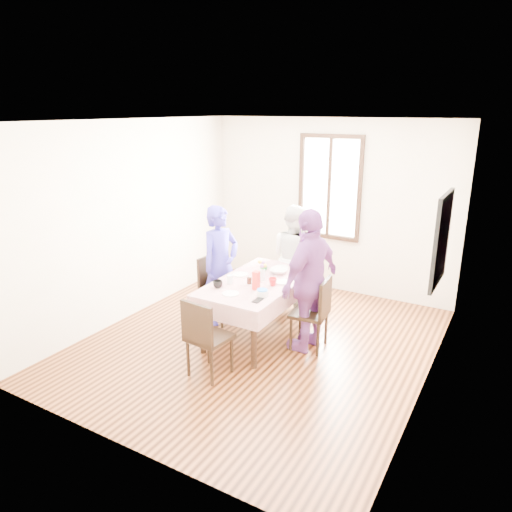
# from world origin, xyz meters

# --- Properties ---
(ground) EXTENTS (4.50, 4.50, 0.00)m
(ground) POSITION_xyz_m (0.00, 0.00, 0.00)
(ground) COLOR black
(ground) RESTS_ON ground
(back_wall) EXTENTS (4.00, 0.00, 4.00)m
(back_wall) POSITION_xyz_m (0.00, 2.25, 1.35)
(back_wall) COLOR beige
(back_wall) RESTS_ON ground
(right_wall) EXTENTS (0.00, 4.50, 4.50)m
(right_wall) POSITION_xyz_m (2.00, 0.00, 1.35)
(right_wall) COLOR beige
(right_wall) RESTS_ON ground
(window_frame) EXTENTS (1.02, 0.06, 1.62)m
(window_frame) POSITION_xyz_m (0.00, 2.23, 1.65)
(window_frame) COLOR black
(window_frame) RESTS_ON back_wall
(window_pane) EXTENTS (0.90, 0.02, 1.50)m
(window_pane) POSITION_xyz_m (0.00, 2.24, 1.65)
(window_pane) COLOR white
(window_pane) RESTS_ON back_wall
(art_poster) EXTENTS (0.04, 0.76, 0.96)m
(art_poster) POSITION_xyz_m (1.98, 0.30, 1.55)
(art_poster) COLOR red
(art_poster) RESTS_ON right_wall
(dining_table) EXTENTS (0.83, 1.55, 0.75)m
(dining_table) POSITION_xyz_m (-0.10, 0.16, 0.38)
(dining_table) COLOR black
(dining_table) RESTS_ON ground
(tablecloth) EXTENTS (0.95, 1.67, 0.01)m
(tablecloth) POSITION_xyz_m (-0.10, 0.16, 0.76)
(tablecloth) COLOR #5A0410
(tablecloth) RESTS_ON dining_table
(chair_left) EXTENTS (0.45, 0.45, 0.91)m
(chair_left) POSITION_xyz_m (-0.79, 0.31, 0.46)
(chair_left) COLOR black
(chair_left) RESTS_ON ground
(chair_right) EXTENTS (0.46, 0.46, 0.91)m
(chair_right) POSITION_xyz_m (0.59, 0.21, 0.46)
(chair_right) COLOR black
(chair_right) RESTS_ON ground
(chair_far) EXTENTS (0.42, 0.42, 0.91)m
(chair_far) POSITION_xyz_m (-0.10, 1.23, 0.46)
(chair_far) COLOR black
(chair_far) RESTS_ON ground
(chair_near) EXTENTS (0.46, 0.46, 0.91)m
(chair_near) POSITION_xyz_m (-0.10, -0.90, 0.46)
(chair_near) COLOR black
(chair_near) RESTS_ON ground
(person_left) EXTENTS (0.53, 0.67, 1.62)m
(person_left) POSITION_xyz_m (-0.77, 0.31, 0.81)
(person_left) COLOR #322994
(person_left) RESTS_ON ground
(person_far) EXTENTS (0.92, 0.83, 1.54)m
(person_far) POSITION_xyz_m (-0.10, 1.21, 0.77)
(person_far) COLOR silver
(person_far) RESTS_ON ground
(person_right) EXTENTS (0.61, 1.08, 1.75)m
(person_right) POSITION_xyz_m (0.57, 0.21, 0.87)
(person_right) COLOR #6F367A
(person_right) RESTS_ON ground
(mug_black) EXTENTS (0.15, 0.15, 0.09)m
(mug_black) POSITION_xyz_m (-0.40, -0.29, 0.81)
(mug_black) COLOR black
(mug_black) RESTS_ON tablecloth
(mug_flag) EXTENTS (0.14, 0.14, 0.10)m
(mug_flag) POSITION_xyz_m (0.14, 0.11, 0.81)
(mug_flag) COLOR red
(mug_flag) RESTS_ON tablecloth
(mug_green) EXTENTS (0.11, 0.11, 0.08)m
(mug_green) POSITION_xyz_m (-0.22, 0.53, 0.80)
(mug_green) COLOR #0C7226
(mug_green) RESTS_ON tablecloth
(serving_bowl) EXTENTS (0.27, 0.27, 0.06)m
(serving_bowl) POSITION_xyz_m (-0.01, 0.55, 0.79)
(serving_bowl) COLOR white
(serving_bowl) RESTS_ON tablecloth
(juice_carton) EXTENTS (0.07, 0.07, 0.23)m
(juice_carton) POSITION_xyz_m (0.03, -0.11, 0.88)
(juice_carton) COLOR red
(juice_carton) RESTS_ON tablecloth
(butter_tub) EXTENTS (0.14, 0.14, 0.07)m
(butter_tub) POSITION_xyz_m (0.19, -0.25, 0.80)
(butter_tub) COLOR white
(butter_tub) RESTS_ON tablecloth
(jam_jar) EXTENTS (0.06, 0.06, 0.08)m
(jam_jar) POSITION_xyz_m (-0.14, 0.01, 0.80)
(jam_jar) COLOR black
(jam_jar) RESTS_ON tablecloth
(drinking_glass) EXTENTS (0.07, 0.07, 0.11)m
(drinking_glass) POSITION_xyz_m (-0.36, -0.09, 0.81)
(drinking_glass) COLOR silver
(drinking_glass) RESTS_ON tablecloth
(smartphone) EXTENTS (0.08, 0.16, 0.01)m
(smartphone) POSITION_xyz_m (0.21, -0.40, 0.77)
(smartphone) COLOR black
(smartphone) RESTS_ON tablecloth
(flower_vase) EXTENTS (0.07, 0.07, 0.14)m
(flower_vase) POSITION_xyz_m (-0.07, 0.21, 0.83)
(flower_vase) COLOR silver
(flower_vase) RESTS_ON tablecloth
(plate_left) EXTENTS (0.20, 0.20, 0.01)m
(plate_left) POSITION_xyz_m (-0.41, 0.23, 0.77)
(plate_left) COLOR white
(plate_left) RESTS_ON tablecloth
(plate_right) EXTENTS (0.20, 0.20, 0.01)m
(plate_right) POSITION_xyz_m (0.19, 0.26, 0.77)
(plate_right) COLOR white
(plate_right) RESTS_ON tablecloth
(plate_far) EXTENTS (0.20, 0.20, 0.01)m
(plate_far) POSITION_xyz_m (-0.08, 0.76, 0.77)
(plate_far) COLOR white
(plate_far) RESTS_ON tablecloth
(plate_near) EXTENTS (0.20, 0.20, 0.01)m
(plate_near) POSITION_xyz_m (-0.16, -0.38, 0.77)
(plate_near) COLOR white
(plate_near) RESTS_ON tablecloth
(butter_lid) EXTENTS (0.12, 0.12, 0.01)m
(butter_lid) POSITION_xyz_m (0.19, -0.25, 0.84)
(butter_lid) COLOR blue
(butter_lid) RESTS_ON butter_tub
(flower_bunch) EXTENTS (0.09, 0.09, 0.10)m
(flower_bunch) POSITION_xyz_m (-0.07, 0.21, 0.95)
(flower_bunch) COLOR yellow
(flower_bunch) RESTS_ON flower_vase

